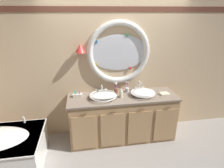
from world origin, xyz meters
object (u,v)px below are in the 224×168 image
(sink_basin_right, at_px, (143,93))
(folded_hand_towel, at_px, (164,94))
(toothbrush_holder_left, at_px, (116,90))
(toothbrush_holder_right, at_px, (127,89))
(sink_basin_left, at_px, (103,96))
(toiletry_basket, at_px, (78,95))
(soap_dispenser, at_px, (121,94))

(sink_basin_right, relative_size, folded_hand_towel, 2.45)
(toothbrush_holder_left, height_order, toothbrush_holder_right, toothbrush_holder_left)
(sink_basin_right, xyz_separation_m, folded_hand_towel, (0.40, -0.03, -0.04))
(sink_basin_left, height_order, toiletry_basket, toiletry_basket)
(soap_dispenser, height_order, folded_hand_towel, soap_dispenser)
(sink_basin_left, xyz_separation_m, folded_hand_towel, (1.12, -0.03, -0.04))
(toothbrush_holder_left, height_order, folded_hand_towel, toothbrush_holder_left)
(sink_basin_right, distance_m, toothbrush_holder_left, 0.49)
(toothbrush_holder_left, distance_m, folded_hand_towel, 0.88)
(sink_basin_left, distance_m, soap_dispenser, 0.31)
(toiletry_basket, bearing_deg, folded_hand_towel, -6.22)
(toothbrush_holder_left, xyz_separation_m, soap_dispenser, (0.05, -0.18, 0.01))
(sink_basin_left, bearing_deg, soap_dispenser, -1.36)
(toothbrush_holder_left, distance_m, toothbrush_holder_right, 0.21)
(sink_basin_left, relative_size, toiletry_basket, 2.82)
(sink_basin_right, relative_size, soap_dispenser, 2.83)
(toothbrush_holder_right, height_order, folded_hand_towel, toothbrush_holder_right)
(sink_basin_right, height_order, toothbrush_holder_left, toothbrush_holder_left)
(soap_dispenser, distance_m, toiletry_basket, 0.77)
(sink_basin_right, distance_m, folded_hand_towel, 0.40)
(soap_dispenser, bearing_deg, toothbrush_holder_right, 52.13)
(sink_basin_right, bearing_deg, soap_dispenser, -178.95)
(sink_basin_right, bearing_deg, toothbrush_holder_right, 140.57)
(sink_basin_left, distance_m, folded_hand_towel, 1.12)
(sink_basin_left, bearing_deg, sink_basin_right, 0.00)
(toiletry_basket, bearing_deg, soap_dispenser, -11.15)
(toothbrush_holder_left, bearing_deg, toothbrush_holder_right, 7.51)
(folded_hand_towel, bearing_deg, toothbrush_holder_left, 166.68)
(folded_hand_towel, distance_m, toiletry_basket, 1.57)
(toothbrush_holder_left, relative_size, toothbrush_holder_right, 1.06)
(toothbrush_holder_right, bearing_deg, folded_hand_towel, -19.64)
(toothbrush_holder_right, distance_m, toiletry_basket, 0.92)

